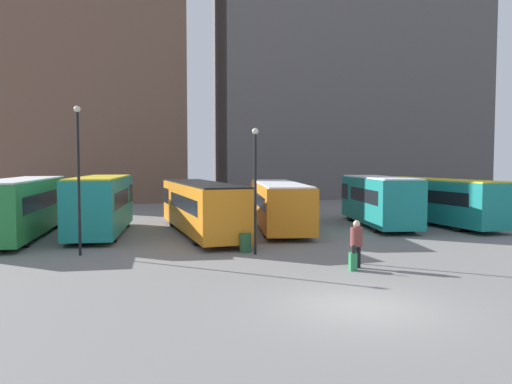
{
  "coord_description": "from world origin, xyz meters",
  "views": [
    {
      "loc": [
        -5.66,
        -12.76,
        4.0
      ],
      "look_at": [
        -0.39,
        12.15,
        2.5
      ],
      "focal_mm": 35.0,
      "sensor_mm": 36.0,
      "label": 1
    }
  ],
  "objects_px": {
    "bus_0": "(22,205)",
    "lamp_post_1": "(255,180)",
    "bus_2": "(201,206)",
    "bus_1": "(102,203)",
    "suitcase": "(353,261)",
    "bus_3": "(278,203)",
    "bus_4": "(378,199)",
    "trash_bin": "(245,243)",
    "bus_5": "(434,199)",
    "lamp_post_0": "(78,169)",
    "traveler": "(356,240)"
  },
  "relations": [
    {
      "from": "bus_1",
      "to": "bus_0",
      "type": "bearing_deg",
      "value": 94.48
    },
    {
      "from": "bus_3",
      "to": "bus_5",
      "type": "height_order",
      "value": "bus_5"
    },
    {
      "from": "bus_3",
      "to": "traveler",
      "type": "relative_size",
      "value": 6.56
    },
    {
      "from": "suitcase",
      "to": "trash_bin",
      "type": "distance_m",
      "value": 5.54
    },
    {
      "from": "bus_2",
      "to": "bus_5",
      "type": "xyz_separation_m",
      "value": [
        15.38,
        1.36,
        0.03
      ]
    },
    {
      "from": "bus_3",
      "to": "lamp_post_0",
      "type": "height_order",
      "value": "lamp_post_0"
    },
    {
      "from": "bus_2",
      "to": "traveler",
      "type": "relative_size",
      "value": 6.91
    },
    {
      "from": "trash_bin",
      "to": "traveler",
      "type": "bearing_deg",
      "value": -49.39
    },
    {
      "from": "bus_1",
      "to": "lamp_post_0",
      "type": "bearing_deg",
      "value": -179.15
    },
    {
      "from": "traveler",
      "to": "lamp_post_0",
      "type": "xyz_separation_m",
      "value": [
        -10.64,
        4.81,
        2.64
      ]
    },
    {
      "from": "bus_4",
      "to": "trash_bin",
      "type": "bearing_deg",
      "value": 134.85
    },
    {
      "from": "bus_4",
      "to": "suitcase",
      "type": "height_order",
      "value": "bus_4"
    },
    {
      "from": "traveler",
      "to": "trash_bin",
      "type": "distance_m",
      "value": 5.45
    },
    {
      "from": "bus_0",
      "to": "bus_3",
      "type": "distance_m",
      "value": 14.44
    },
    {
      "from": "bus_2",
      "to": "suitcase",
      "type": "distance_m",
      "value": 11.82
    },
    {
      "from": "suitcase",
      "to": "traveler",
      "type": "bearing_deg",
      "value": -28.94
    },
    {
      "from": "bus_0",
      "to": "suitcase",
      "type": "xyz_separation_m",
      "value": [
        14.12,
        -11.61,
        -1.37
      ]
    },
    {
      "from": "bus_4",
      "to": "suitcase",
      "type": "xyz_separation_m",
      "value": [
        -6.73,
        -11.91,
        -1.35
      ]
    },
    {
      "from": "bus_2",
      "to": "lamp_post_0",
      "type": "bearing_deg",
      "value": 127.89
    },
    {
      "from": "bus_3",
      "to": "bus_5",
      "type": "bearing_deg",
      "value": -82.6
    },
    {
      "from": "bus_4",
      "to": "suitcase",
      "type": "bearing_deg",
      "value": 158.74
    },
    {
      "from": "bus_0",
      "to": "bus_3",
      "type": "xyz_separation_m",
      "value": [
        14.43,
        0.6,
        -0.18
      ]
    },
    {
      "from": "bus_2",
      "to": "bus_3",
      "type": "distance_m",
      "value": 5.06
    },
    {
      "from": "lamp_post_0",
      "to": "traveler",
      "type": "bearing_deg",
      "value": -24.32
    },
    {
      "from": "bus_3",
      "to": "bus_0",
      "type": "bearing_deg",
      "value": 99.87
    },
    {
      "from": "traveler",
      "to": "suitcase",
      "type": "height_order",
      "value": "traveler"
    },
    {
      "from": "bus_4",
      "to": "suitcase",
      "type": "distance_m",
      "value": 13.75
    },
    {
      "from": "bus_0",
      "to": "lamp_post_1",
      "type": "bearing_deg",
      "value": -123.25
    },
    {
      "from": "bus_0",
      "to": "trash_bin",
      "type": "height_order",
      "value": "bus_0"
    },
    {
      "from": "bus_1",
      "to": "bus_2",
      "type": "bearing_deg",
      "value": -95.0
    },
    {
      "from": "bus_2",
      "to": "lamp_post_0",
      "type": "xyz_separation_m",
      "value": [
        -5.76,
        -5.61,
        2.14
      ]
    },
    {
      "from": "bus_0",
      "to": "trash_bin",
      "type": "bearing_deg",
      "value": -121.78
    },
    {
      "from": "bus_2",
      "to": "lamp_post_1",
      "type": "xyz_separation_m",
      "value": [
        1.68,
        -6.94,
        1.66
      ]
    },
    {
      "from": "bus_5",
      "to": "traveler",
      "type": "height_order",
      "value": "bus_5"
    },
    {
      "from": "bus_5",
      "to": "lamp_post_0",
      "type": "height_order",
      "value": "lamp_post_0"
    },
    {
      "from": "bus_0",
      "to": "traveler",
      "type": "xyz_separation_m",
      "value": [
        14.43,
        -11.19,
        -0.63
      ]
    },
    {
      "from": "lamp_post_0",
      "to": "trash_bin",
      "type": "bearing_deg",
      "value": -5.66
    },
    {
      "from": "bus_1",
      "to": "bus_2",
      "type": "distance_m",
      "value": 5.51
    },
    {
      "from": "bus_3",
      "to": "suitcase",
      "type": "relative_size",
      "value": 12.4
    },
    {
      "from": "bus_3",
      "to": "trash_bin",
      "type": "height_order",
      "value": "bus_3"
    },
    {
      "from": "bus_0",
      "to": "bus_2",
      "type": "relative_size",
      "value": 0.92
    },
    {
      "from": "bus_1",
      "to": "suitcase",
      "type": "height_order",
      "value": "bus_1"
    },
    {
      "from": "bus_0",
      "to": "bus_4",
      "type": "xyz_separation_m",
      "value": [
        20.85,
        0.3,
        -0.02
      ]
    },
    {
      "from": "bus_0",
      "to": "bus_1",
      "type": "distance_m",
      "value": 4.11
    },
    {
      "from": "bus_0",
      "to": "bus_2",
      "type": "xyz_separation_m",
      "value": [
        9.55,
        -0.78,
        -0.12
      ]
    },
    {
      "from": "bus_5",
      "to": "trash_bin",
      "type": "xyz_separation_m",
      "value": [
        -14.02,
        -7.67,
        -1.19
      ]
    },
    {
      "from": "bus_5",
      "to": "lamp_post_0",
      "type": "xyz_separation_m",
      "value": [
        -21.14,
        -6.97,
        2.11
      ]
    },
    {
      "from": "lamp_post_1",
      "to": "bus_1",
      "type": "bearing_deg",
      "value": 132.51
    },
    {
      "from": "bus_0",
      "to": "suitcase",
      "type": "distance_m",
      "value": 18.33
    },
    {
      "from": "bus_3",
      "to": "lamp_post_1",
      "type": "relative_size",
      "value": 2.17
    }
  ]
}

